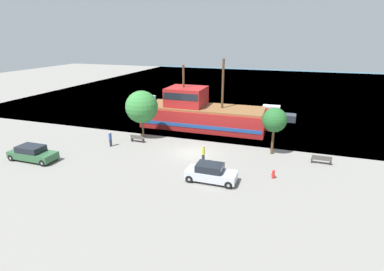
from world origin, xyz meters
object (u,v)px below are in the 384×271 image
(moored_boat_dockside, at_px, (273,115))
(parked_car_curb_mid, at_px, (32,153))
(pedestrian_walking_near, at_px, (203,154))
(parked_car_curb_front, at_px, (211,173))
(pedestrian_walking_far, at_px, (110,139))
(moored_boat_outer, at_px, (150,103))
(pirate_ship, at_px, (202,113))
(bench_promenade_west, at_px, (321,159))
(fire_hydrant, at_px, (273,174))
(bench_promenade_east, at_px, (137,138))

(moored_boat_dockside, xyz_separation_m, parked_car_curb_mid, (-20.70, -22.43, -0.01))
(pedestrian_walking_near, bearing_deg, parked_car_curb_mid, -163.50)
(parked_car_curb_front, height_order, pedestrian_walking_far, pedestrian_walking_far)
(moored_boat_outer, bearing_deg, moored_boat_dockside, -3.17)
(moored_boat_dockside, height_order, pedestrian_walking_near, moored_boat_dockside)
(parked_car_curb_front, bearing_deg, pirate_ship, 109.70)
(bench_promenade_west, bearing_deg, pedestrian_walking_near, -162.34)
(fire_hydrant, relative_size, pedestrian_walking_far, 0.46)
(moored_boat_outer, height_order, bench_promenade_east, moored_boat_outer)
(pirate_ship, relative_size, bench_promenade_east, 11.28)
(parked_car_curb_mid, bearing_deg, moored_boat_dockside, 47.29)
(fire_hydrant, distance_m, pedestrian_walking_far, 17.42)
(bench_promenade_east, relative_size, bench_promenade_west, 0.86)
(pirate_ship, height_order, moored_boat_dockside, pirate_ship)
(fire_hydrant, height_order, bench_promenade_west, bench_promenade_west)
(bench_promenade_east, xyz_separation_m, bench_promenade_west, (19.21, 0.16, 0.01))
(bench_promenade_west, xyz_separation_m, pedestrian_walking_far, (-21.29, -2.27, 0.40))
(pedestrian_walking_near, bearing_deg, bench_promenade_east, 159.86)
(pirate_ship, relative_size, fire_hydrant, 22.37)
(fire_hydrant, bearing_deg, pirate_ship, 129.26)
(bench_promenade_east, bearing_deg, parked_car_curb_front, -32.37)
(fire_hydrant, xyz_separation_m, bench_promenade_west, (4.02, 4.51, 0.03))
(fire_hydrant, relative_size, pedestrian_walking_near, 0.44)
(pedestrian_walking_near, xyz_separation_m, pedestrian_walking_far, (-10.77, 1.07, -0.05))
(bench_promenade_east, distance_m, pedestrian_walking_far, 2.99)
(fire_hydrant, bearing_deg, pedestrian_walking_far, 172.63)
(bench_promenade_west, bearing_deg, bench_promenade_east, -179.51)
(pedestrian_walking_near, bearing_deg, fire_hydrant, -10.12)
(parked_car_curb_front, distance_m, pedestrian_walking_near, 3.77)
(pirate_ship, xyz_separation_m, moored_boat_outer, (-11.33, 7.80, -1.10))
(bench_promenade_west, bearing_deg, fire_hydrant, -131.73)
(moored_boat_dockside, bearing_deg, pedestrian_walking_far, -133.39)
(moored_boat_outer, xyz_separation_m, parked_car_curb_mid, (-0.82, -23.53, -0.00))
(moored_boat_dockside, xyz_separation_m, parked_car_curb_front, (-3.37, -21.16, 0.01))
(moored_boat_outer, xyz_separation_m, pedestrian_walking_near, (14.85, -18.89, 0.17))
(moored_boat_dockside, bearing_deg, bench_promenade_west, -69.20)
(fire_hydrant, bearing_deg, parked_car_curb_mid, -171.07)
(fire_hydrant, height_order, bench_promenade_east, bench_promenade_east)
(parked_car_curb_mid, bearing_deg, pedestrian_walking_far, 49.38)
(pedestrian_walking_far, bearing_deg, bench_promenade_east, 45.43)
(moored_boat_dockside, distance_m, bench_promenade_west, 15.45)
(moored_boat_outer, xyz_separation_m, pedestrian_walking_far, (4.08, -17.82, 0.11))
(parked_car_curb_front, distance_m, bench_promenade_east, 12.26)
(pirate_ship, height_order, pedestrian_walking_near, pirate_ship)
(pirate_ship, height_order, moored_boat_outer, pirate_ship)
(moored_boat_dockside, xyz_separation_m, moored_boat_outer, (-19.88, 1.10, -0.01))
(moored_boat_outer, distance_m, bench_promenade_east, 16.87)
(parked_car_curb_front, distance_m, fire_hydrant, 5.33)
(fire_hydrant, height_order, pedestrian_walking_far, pedestrian_walking_far)
(fire_hydrant, distance_m, bench_promenade_west, 6.04)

